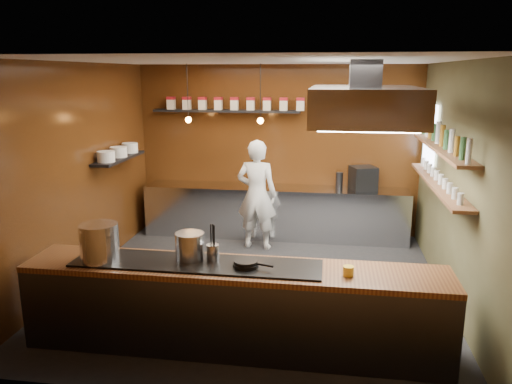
% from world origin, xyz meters
% --- Properties ---
extents(floor, '(5.00, 5.00, 0.00)m').
position_xyz_m(floor, '(0.00, 0.00, 0.00)').
color(floor, black).
rests_on(floor, ground).
extents(back_wall, '(5.00, 0.00, 5.00)m').
position_xyz_m(back_wall, '(0.00, 2.50, 1.50)').
color(back_wall, '#3C1E0A').
rests_on(back_wall, ground).
extents(left_wall, '(0.00, 5.00, 5.00)m').
position_xyz_m(left_wall, '(-2.50, 0.00, 1.50)').
color(left_wall, '#3C1E0A').
rests_on(left_wall, ground).
extents(right_wall, '(0.00, 5.00, 5.00)m').
position_xyz_m(right_wall, '(2.50, 0.00, 1.50)').
color(right_wall, '#454227').
rests_on(right_wall, ground).
extents(ceiling, '(5.00, 5.00, 0.00)m').
position_xyz_m(ceiling, '(0.00, 0.00, 3.00)').
color(ceiling, silver).
rests_on(ceiling, back_wall).
extents(window_pane, '(0.00, 1.00, 1.00)m').
position_xyz_m(window_pane, '(2.45, 1.70, 1.90)').
color(window_pane, white).
rests_on(window_pane, right_wall).
extents(prep_counter, '(4.60, 0.65, 0.90)m').
position_xyz_m(prep_counter, '(0.00, 2.17, 0.45)').
color(prep_counter, silver).
rests_on(prep_counter, floor).
extents(pass_counter, '(4.40, 0.72, 0.94)m').
position_xyz_m(pass_counter, '(-0.00, -1.60, 0.47)').
color(pass_counter, '#38383D').
rests_on(pass_counter, floor).
extents(tin_shelf, '(2.60, 0.26, 0.04)m').
position_xyz_m(tin_shelf, '(-0.90, 2.36, 2.20)').
color(tin_shelf, black).
rests_on(tin_shelf, back_wall).
extents(plate_shelf, '(0.30, 1.40, 0.04)m').
position_xyz_m(plate_shelf, '(-2.34, 1.00, 1.55)').
color(plate_shelf, black).
rests_on(plate_shelf, left_wall).
extents(bottle_shelf_upper, '(0.26, 2.80, 0.04)m').
position_xyz_m(bottle_shelf_upper, '(2.34, 0.30, 1.92)').
color(bottle_shelf_upper, brown).
rests_on(bottle_shelf_upper, right_wall).
extents(bottle_shelf_lower, '(0.26, 2.80, 0.04)m').
position_xyz_m(bottle_shelf_lower, '(2.34, 0.30, 1.45)').
color(bottle_shelf_lower, brown).
rests_on(bottle_shelf_lower, right_wall).
extents(extractor_hood, '(1.20, 2.00, 0.72)m').
position_xyz_m(extractor_hood, '(1.30, -0.40, 2.51)').
color(extractor_hood, '#38383D').
rests_on(extractor_hood, ceiling).
extents(pendant_left, '(0.10, 0.10, 0.95)m').
position_xyz_m(pendant_left, '(-1.40, 1.70, 2.15)').
color(pendant_left, black).
rests_on(pendant_left, ceiling).
extents(pendant_right, '(0.10, 0.10, 0.95)m').
position_xyz_m(pendant_right, '(-0.20, 1.70, 2.15)').
color(pendant_right, black).
rests_on(pendant_right, ceiling).
extents(storage_tins, '(2.43, 0.13, 0.22)m').
position_xyz_m(storage_tins, '(-0.75, 2.36, 2.33)').
color(storage_tins, beige).
rests_on(storage_tins, tin_shelf).
extents(plate_stacks, '(0.26, 1.16, 0.16)m').
position_xyz_m(plate_stacks, '(-2.34, 1.00, 1.65)').
color(plate_stacks, white).
rests_on(plate_stacks, plate_shelf).
extents(bottles, '(0.06, 2.66, 0.24)m').
position_xyz_m(bottles, '(2.34, 0.30, 2.06)').
color(bottles, silver).
rests_on(bottles, bottle_shelf_upper).
extents(wine_glasses, '(0.07, 2.37, 0.13)m').
position_xyz_m(wine_glasses, '(2.34, 0.30, 1.53)').
color(wine_glasses, silver).
rests_on(wine_glasses, bottle_shelf_lower).
extents(stockpot_large, '(0.44, 0.44, 0.39)m').
position_xyz_m(stockpot_large, '(-1.41, -1.68, 1.14)').
color(stockpot_large, silver).
rests_on(stockpot_large, pass_counter).
extents(stockpot_small, '(0.32, 0.32, 0.29)m').
position_xyz_m(stockpot_small, '(-0.49, -1.52, 1.08)').
color(stockpot_small, '#B2B5B9').
rests_on(stockpot_small, pass_counter).
extents(utensil_crock, '(0.17, 0.17, 0.17)m').
position_xyz_m(utensil_crock, '(-0.24, -1.52, 1.03)').
color(utensil_crock, silver).
rests_on(utensil_crock, pass_counter).
extents(frying_pan, '(0.43, 0.27, 0.07)m').
position_xyz_m(frying_pan, '(0.13, -1.64, 0.97)').
color(frying_pan, black).
rests_on(frying_pan, pass_counter).
extents(butter_jar, '(0.13, 0.13, 0.10)m').
position_xyz_m(butter_jar, '(1.15, -1.67, 0.97)').
color(butter_jar, yellow).
rests_on(butter_jar, pass_counter).
extents(espresso_machine, '(0.50, 0.49, 0.40)m').
position_xyz_m(espresso_machine, '(1.51, 2.22, 1.10)').
color(espresso_machine, black).
rests_on(espresso_machine, prep_counter).
extents(chef, '(0.70, 0.50, 1.82)m').
position_xyz_m(chef, '(-0.23, 1.54, 0.91)').
color(chef, white).
rests_on(chef, floor).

